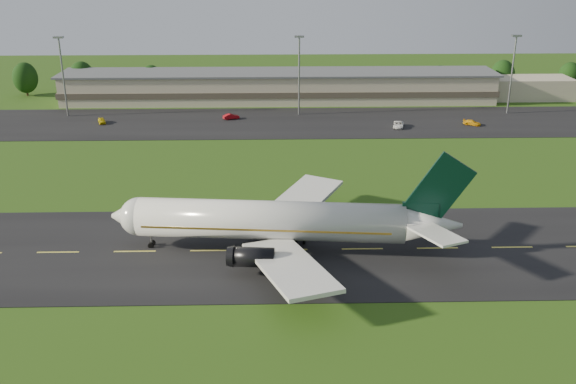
{
  "coord_description": "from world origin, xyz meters",
  "views": [
    {
      "loc": [
        -1.92,
        -83.77,
        41.29
      ],
      "look_at": [
        0.37,
        8.0,
        6.0
      ],
      "focal_mm": 40.0,
      "sensor_mm": 36.0,
      "label": 1
    }
  ],
  "objects_px": {
    "airliner": "(276,221)",
    "service_vehicle_a": "(102,121)",
    "terminal": "(302,87)",
    "light_mast_centre": "(299,66)",
    "service_vehicle_c": "(399,125)",
    "service_vehicle_d": "(472,123)",
    "light_mast_west": "(62,67)",
    "service_vehicle_b": "(231,117)",
    "light_mast_east": "(513,65)"
  },
  "relations": [
    {
      "from": "airliner",
      "to": "service_vehicle_a",
      "type": "bearing_deg",
      "value": 126.09
    },
    {
      "from": "airliner",
      "to": "service_vehicle_a",
      "type": "xyz_separation_m",
      "value": [
        -42.8,
        72.22,
        -3.88
      ]
    },
    {
      "from": "light_mast_east",
      "to": "service_vehicle_d",
      "type": "bearing_deg",
      "value": -137.2
    },
    {
      "from": "terminal",
      "to": "light_mast_centre",
      "type": "xyz_separation_m",
      "value": [
        -1.4,
        -16.18,
        8.75
      ]
    },
    {
      "from": "light_mast_west",
      "to": "light_mast_centre",
      "type": "bearing_deg",
      "value": 0.0
    },
    {
      "from": "light_mast_centre",
      "to": "service_vehicle_b",
      "type": "bearing_deg",
      "value": -165.34
    },
    {
      "from": "service_vehicle_a",
      "to": "light_mast_west",
      "type": "bearing_deg",
      "value": 122.89
    },
    {
      "from": "light_mast_west",
      "to": "service_vehicle_d",
      "type": "xyz_separation_m",
      "value": [
        102.16,
        -11.89,
        -12.01
      ]
    },
    {
      "from": "airliner",
      "to": "service_vehicle_c",
      "type": "relative_size",
      "value": 10.19
    },
    {
      "from": "service_vehicle_b",
      "to": "light_mast_east",
      "type": "bearing_deg",
      "value": -108.59
    },
    {
      "from": "service_vehicle_a",
      "to": "light_mast_east",
      "type": "bearing_deg",
      "value": -16.41
    },
    {
      "from": "light_mast_west",
      "to": "service_vehicle_b",
      "type": "relative_size",
      "value": 4.92
    },
    {
      "from": "light_mast_centre",
      "to": "service_vehicle_b",
      "type": "relative_size",
      "value": 4.92
    },
    {
      "from": "terminal",
      "to": "service_vehicle_d",
      "type": "xyz_separation_m",
      "value": [
        40.75,
        -28.07,
        -3.27
      ]
    },
    {
      "from": "light_mast_centre",
      "to": "service_vehicle_a",
      "type": "distance_m",
      "value": 51.36
    },
    {
      "from": "service_vehicle_a",
      "to": "terminal",
      "type": "bearing_deg",
      "value": 4.64
    },
    {
      "from": "service_vehicle_c",
      "to": "light_mast_centre",
      "type": "bearing_deg",
      "value": 163.01
    },
    {
      "from": "terminal",
      "to": "service_vehicle_c",
      "type": "distance_m",
      "value": 37.27
    },
    {
      "from": "service_vehicle_c",
      "to": "service_vehicle_d",
      "type": "xyz_separation_m",
      "value": [
        18.48,
        1.64,
        -0.07
      ]
    },
    {
      "from": "service_vehicle_a",
      "to": "service_vehicle_d",
      "type": "xyz_separation_m",
      "value": [
        91.49,
        -4.03,
        -0.05
      ]
    },
    {
      "from": "service_vehicle_b",
      "to": "service_vehicle_d",
      "type": "distance_m",
      "value": 60.04
    },
    {
      "from": "terminal",
      "to": "light_mast_centre",
      "type": "bearing_deg",
      "value": -94.95
    },
    {
      "from": "terminal",
      "to": "service_vehicle_b",
      "type": "bearing_deg",
      "value": -132.24
    },
    {
      "from": "service_vehicle_c",
      "to": "service_vehicle_d",
      "type": "bearing_deg",
      "value": 17.83
    },
    {
      "from": "service_vehicle_d",
      "to": "light_mast_centre",
      "type": "bearing_deg",
      "value": 104.01
    },
    {
      "from": "terminal",
      "to": "light_mast_east",
      "type": "bearing_deg",
      "value": -16.8
    },
    {
      "from": "airliner",
      "to": "service_vehicle_d",
      "type": "height_order",
      "value": "airliner"
    },
    {
      "from": "service_vehicle_a",
      "to": "service_vehicle_b",
      "type": "bearing_deg",
      "value": -14.8
    },
    {
      "from": "airliner",
      "to": "service_vehicle_c",
      "type": "distance_m",
      "value": 73.19
    },
    {
      "from": "light_mast_east",
      "to": "service_vehicle_d",
      "type": "distance_m",
      "value": 21.23
    },
    {
      "from": "airliner",
      "to": "service_vehicle_d",
      "type": "bearing_deg",
      "value": 59.91
    },
    {
      "from": "airliner",
      "to": "service_vehicle_a",
      "type": "distance_m",
      "value": 84.04
    },
    {
      "from": "terminal",
      "to": "service_vehicle_b",
      "type": "height_order",
      "value": "terminal"
    },
    {
      "from": "light_mast_west",
      "to": "service_vehicle_d",
      "type": "bearing_deg",
      "value": -6.64
    },
    {
      "from": "service_vehicle_c",
      "to": "service_vehicle_d",
      "type": "distance_m",
      "value": 18.56
    },
    {
      "from": "light_mast_west",
      "to": "service_vehicle_d",
      "type": "relative_size",
      "value": 4.72
    },
    {
      "from": "airliner",
      "to": "service_vehicle_d",
      "type": "relative_size",
      "value": 11.89
    },
    {
      "from": "light_mast_centre",
      "to": "service_vehicle_d",
      "type": "relative_size",
      "value": 4.72
    },
    {
      "from": "service_vehicle_a",
      "to": "service_vehicle_c",
      "type": "bearing_deg",
      "value": -25.16
    },
    {
      "from": "service_vehicle_d",
      "to": "airliner",
      "type": "bearing_deg",
      "value": 174.23
    },
    {
      "from": "airliner",
      "to": "light_mast_west",
      "type": "bearing_deg",
      "value": 129.16
    },
    {
      "from": "light_mast_east",
      "to": "service_vehicle_a",
      "type": "relative_size",
      "value": 5.11
    },
    {
      "from": "service_vehicle_a",
      "to": "service_vehicle_c",
      "type": "relative_size",
      "value": 0.79
    },
    {
      "from": "light_mast_west",
      "to": "service_vehicle_d",
      "type": "height_order",
      "value": "light_mast_west"
    },
    {
      "from": "light_mast_west",
      "to": "service_vehicle_b",
      "type": "xyz_separation_m",
      "value": [
        42.57,
        -4.56,
        -11.96
      ]
    },
    {
      "from": "service_vehicle_b",
      "to": "service_vehicle_a",
      "type": "bearing_deg",
      "value": 73.72
    },
    {
      "from": "service_vehicle_a",
      "to": "service_vehicle_d",
      "type": "bearing_deg",
      "value": -23.24
    },
    {
      "from": "terminal",
      "to": "service_vehicle_a",
      "type": "distance_m",
      "value": 56.23
    },
    {
      "from": "airliner",
      "to": "light_mast_west",
      "type": "xyz_separation_m",
      "value": [
        -53.47,
        80.08,
        8.08
      ]
    },
    {
      "from": "airliner",
      "to": "service_vehicle_a",
      "type": "height_order",
      "value": "airliner"
    }
  ]
}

